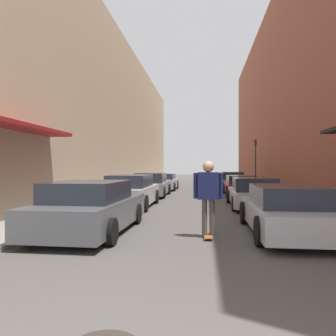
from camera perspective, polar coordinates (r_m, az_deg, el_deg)
The scene contains 15 objects.
ground at distance 19.87m, azimuth 4.93°, elevation -4.72°, with size 101.11×101.11×0.00m, color #4C4947.
curb_strip_left at distance 24.94m, azimuth -5.17°, elevation -3.57°, with size 1.80×45.96×0.12m.
curb_strip_right at distance 24.77m, azimuth 15.60°, elevation -3.60°, with size 1.80×45.96×0.12m.
building_row_left at distance 25.91m, azimuth -11.55°, elevation 8.98°, with size 4.90×45.96×11.31m.
building_row_right at distance 25.90m, azimuth 22.10°, elevation 12.07°, with size 4.90×45.96×14.07m.
parked_car_left_0 at distance 8.79m, azimuth -13.32°, elevation -6.79°, with size 2.04×4.47×1.34m.
parked_car_left_1 at distance 13.95m, azimuth -6.43°, elevation -4.12°, with size 1.88×4.65×1.37m.
parked_car_left_2 at distance 19.05m, azimuth -2.90°, elevation -2.99°, with size 1.91×4.45×1.35m.
parked_car_left_3 at distance 24.15m, azimuth -0.78°, elevation -2.44°, with size 1.97×4.20×1.20m.
parked_car_right_0 at distance 8.85m, azimuth 19.66°, elevation -7.00°, with size 1.86×4.57×1.24m.
parked_car_right_1 at distance 14.35m, azimuth 14.61°, elevation -4.23°, with size 2.00×4.78×1.26m.
parked_car_right_2 at distance 19.92m, azimuth 12.48°, elevation -3.01°, with size 1.88×4.60×1.20m.
parked_car_right_3 at distance 25.78m, azimuth 10.94°, elevation -2.18°, with size 1.88×4.78×1.31m.
skateboarder at distance 7.94m, azimuth 7.03°, elevation -3.88°, with size 0.71×0.78×1.85m.
traffic_light at distance 25.38m, azimuth 14.99°, elevation 1.67°, with size 0.16×0.22×3.63m.
Camera 1 is at (0.46, -1.41, 1.72)m, focal length 35.00 mm.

